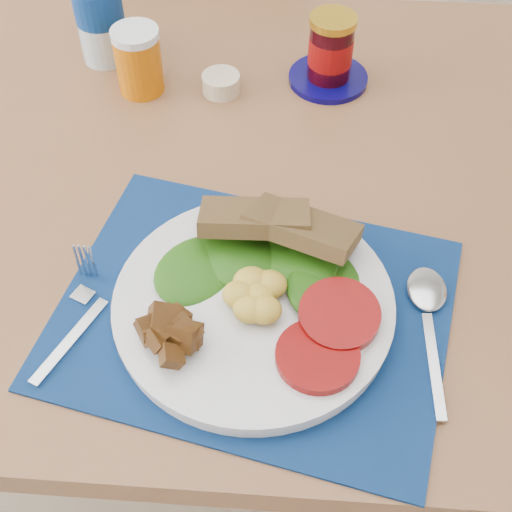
{
  "coord_description": "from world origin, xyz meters",
  "views": [
    {
      "loc": [
        0.2,
        -0.51,
        1.42
      ],
      "look_at": [
        0.16,
        0.0,
        0.8
      ],
      "focal_mm": 50.0,
      "sensor_mm": 36.0,
      "label": 1
    }
  ],
  "objects": [
    {
      "name": "placemat",
      "position": [
        0.16,
        -0.04,
        0.75
      ],
      "size": [
        0.5,
        0.43,
        0.0
      ],
      "primitive_type": "cube",
      "rotation": [
        0.0,
        0.0,
        -0.21
      ],
      "color": "#040F32",
      "rests_on": "table"
    },
    {
      "name": "chair_far",
      "position": [
        0.03,
        0.79,
        0.53
      ],
      "size": [
        0.4,
        0.38,
        1.03
      ],
      "rotation": [
        0.0,
        0.0,
        3.18
      ],
      "color": "#56351F",
      "rests_on": "ground"
    },
    {
      "name": "ramekin",
      "position": [
        0.08,
        0.37,
        0.76
      ],
      "size": [
        0.06,
        0.06,
        0.03
      ],
      "primitive_type": "cylinder",
      "color": "beige",
      "rests_on": "table"
    },
    {
      "name": "breakfast_plate",
      "position": [
        0.16,
        -0.04,
        0.78
      ],
      "size": [
        0.31,
        0.31,
        0.08
      ],
      "rotation": [
        0.0,
        0.0,
        -0.11
      ],
      "color": "silver",
      "rests_on": "placemat"
    },
    {
      "name": "juice_glass",
      "position": [
        -0.04,
        0.37,
        0.8
      ],
      "size": [
        0.07,
        0.07,
        0.1
      ],
      "primitive_type": "cylinder",
      "color": "#BF5C05",
      "rests_on": "table"
    },
    {
      "name": "spoon",
      "position": [
        0.36,
        -0.03,
        0.76
      ],
      "size": [
        0.05,
        0.2,
        0.01
      ],
      "rotation": [
        0.0,
        0.0,
        0.03
      ],
      "color": "#B2B5BA",
      "rests_on": "placemat"
    },
    {
      "name": "ground",
      "position": [
        0.0,
        0.0,
        0.0
      ],
      "size": [
        4.0,
        4.0,
        0.0
      ],
      "primitive_type": "plane",
      "color": "tan",
      "rests_on": "ground"
    },
    {
      "name": "jam_on_saucer",
      "position": [
        0.25,
        0.41,
        0.8
      ],
      "size": [
        0.12,
        0.12,
        0.11
      ],
      "color": "#07044B",
      "rests_on": "table"
    },
    {
      "name": "table",
      "position": [
        0.0,
        0.2,
        0.67
      ],
      "size": [
        1.4,
        0.9,
        0.75
      ],
      "color": "brown",
      "rests_on": "ground"
    },
    {
      "name": "fork",
      "position": [
        -0.04,
        -0.05,
        0.76
      ],
      "size": [
        0.06,
        0.18,
        0.0
      ],
      "rotation": [
        0.0,
        0.0,
        -0.43
      ],
      "color": "#B2B5BA",
      "rests_on": "placemat"
    }
  ]
}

